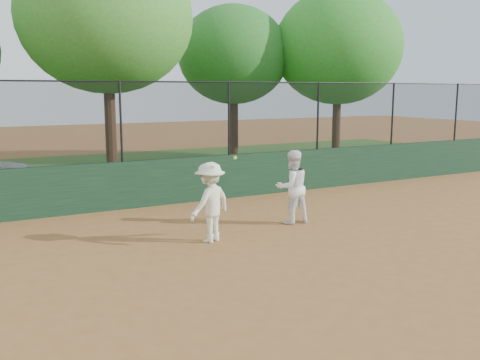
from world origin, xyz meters
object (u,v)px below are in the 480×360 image
player_main (210,202)px  tree_2 (106,17)px  player_second (292,187)px  tree_3 (234,55)px  tree_4 (339,47)px

player_main → tree_2: 9.23m
player_main → tree_2: bearing=88.5°
player_second → tree_3: size_ratio=0.26×
player_main → tree_2: tree_2 is taller
tree_3 → tree_4: tree_4 is taller
player_main → tree_3: tree_3 is taller
tree_4 → tree_3: bearing=157.2°
tree_2 → tree_4: bearing=4.5°
player_second → tree_3: 11.36m
player_main → tree_4: 14.01m
tree_2 → player_second: bearing=-75.0°
tree_2 → tree_3: tree_2 is taller
player_second → tree_4: (7.87, 8.39, 3.89)m
player_main → tree_4: tree_4 is taller
player_second → tree_2: bearing=-72.0°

